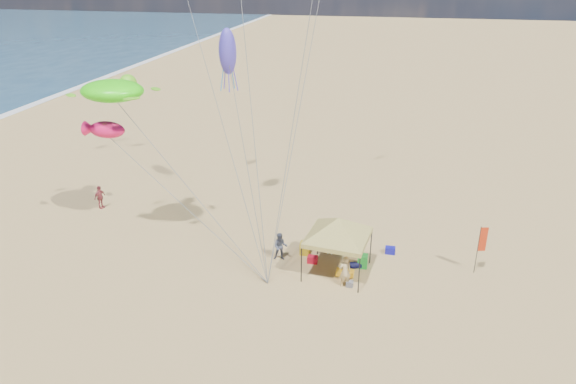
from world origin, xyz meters
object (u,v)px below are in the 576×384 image
Objects in this scene: person_near_b at (280,247)px; person_near_c at (331,239)px; canopy_tent at (339,220)px; cooler_blue at (390,250)px; person_near_a at (345,271)px; cooler_red at (313,259)px; feather_flag at (482,242)px; person_far_a at (100,197)px; chair_yellow at (305,248)px; chair_green at (363,261)px; beach_cart at (345,273)px.

person_near_c is at bearing 15.22° from person_near_b.
canopy_tent is 4.63m from cooler_blue.
person_near_a is at bearing -65.11° from canopy_tent.
cooler_red and cooler_blue have the same top height.
person_near_b is (-10.24, -0.85, -1.02)m from feather_flag.
canopy_tent is at bearing -92.60° from person_far_a.
canopy_tent is 8.33× the size of chair_yellow.
cooler_blue is at bearing -146.21° from person_near_a.
canopy_tent is 3.72× the size of person_near_b.
chair_green reaches higher than beach_cart.
canopy_tent reaches higher than person_near_b.
person_near_c is (-7.70, 0.37, -0.91)m from feather_flag.
cooler_blue is 0.35× the size of person_far_a.
chair_green is 0.45× the size of person_near_b.
chair_yellow reaches higher than beach_cart.
canopy_tent is 16.79m from person_far_a.
canopy_tent reaches higher than person_near_a.
chair_yellow is 0.45× the size of person_near_b.
person_near_c is (-1.06, 2.14, 0.70)m from beach_cart.
person_near_b is at bearing -178.81° from cooler_red.
person_near_c reaches higher than chair_green.
person_near_b is (-3.60, 0.92, 0.58)m from beach_cart.
cooler_blue is 0.60× the size of beach_cart.
chair_yellow is at bearing 124.89° from cooler_red.
canopy_tent is 3.89m from person_near_b.
person_far_a reaches higher than cooler_blue.
feather_flag reaches higher than cooler_blue.
cooler_red is 1.85m from person_near_b.
person_near_b is at bearing 32.06° from person_near_c.
person_near_c reaches higher than chair_yellow.
feather_flag reaches higher than chair_yellow.
canopy_tent is 10.80× the size of cooler_red.
person_near_b reaches higher than beach_cart.
feather_flag is 23.35m from person_far_a.
cooler_red is at bearing -9.28° from person_near_b.
cooler_blue reaches higher than beach_cart.
canopy_tent is 3.25× the size of person_near_c.
person_near_a is 0.93× the size of person_near_c.
canopy_tent is at bearing 148.81° from beach_cart.
canopy_tent reaches higher than chair_green.
chair_yellow is 0.45× the size of person_far_a.
person_near_a reaches higher than beach_cart.
chair_green is at bearing -136.85° from person_near_a.
beach_cart is 3.76m from person_near_b.
cooler_red is at bearing -55.11° from chair_yellow.
feather_flag is at bearing 11.75° from canopy_tent.
cooler_red is (-1.37, 0.67, -2.83)m from canopy_tent.
person_near_c is at bearing 56.29° from cooler_red.
cooler_blue is at bearing -82.92° from person_far_a.
canopy_tent is 2.88m from person_near_c.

